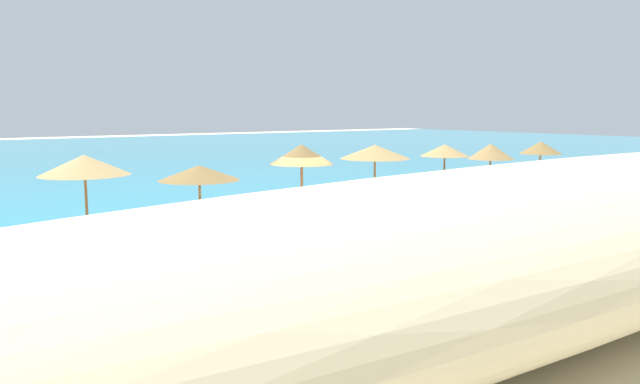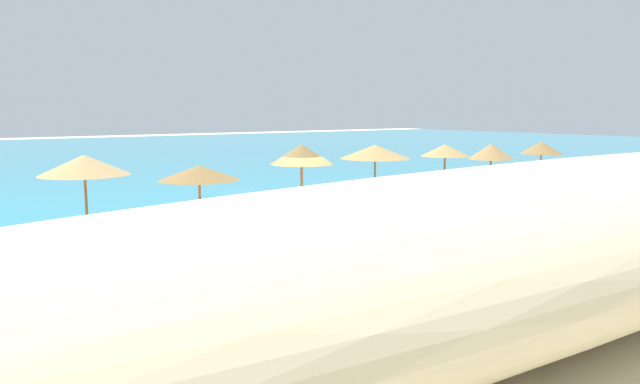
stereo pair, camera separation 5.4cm
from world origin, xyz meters
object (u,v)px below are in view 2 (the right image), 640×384
beach_umbrella_2 (84,165)px  beach_umbrella_5 (375,152)px  beach_umbrella_7 (491,152)px  cooler_box (550,212)px  beach_ball (546,206)px  beach_umbrella_4 (302,154)px  beach_umbrella_8 (541,148)px  lounge_chair_1 (515,191)px  beach_umbrella_3 (199,173)px  beach_umbrella_6 (445,150)px

beach_umbrella_2 → beach_umbrella_5: size_ratio=1.03×
beach_umbrella_5 → beach_umbrella_7: 6.70m
beach_umbrella_7 → cooler_box: 4.28m
beach_ball → cooler_box: size_ratio=0.67×
beach_umbrella_4 → beach_ball: beach_umbrella_4 is taller
beach_umbrella_4 → cooler_box: bearing=-19.4°
beach_umbrella_4 → beach_umbrella_2: bearing=177.5°
beach_umbrella_5 → beach_umbrella_7: beach_umbrella_5 is taller
beach_umbrella_2 → beach_umbrella_8: beach_umbrella_2 is taller
cooler_box → beach_umbrella_4: bearing=160.6°
beach_umbrella_5 → cooler_box: bearing=-31.7°
beach_umbrella_8 → cooler_box: bearing=-141.3°
beach_umbrella_4 → lounge_chair_1: size_ratio=1.82×
beach_umbrella_2 → cooler_box: beach_umbrella_2 is taller
cooler_box → beach_umbrella_3: bearing=164.2°
beach_umbrella_4 → beach_umbrella_6: beach_umbrella_4 is taller
beach_umbrella_6 → beach_umbrella_5: bearing=177.4°
beach_umbrella_5 → beach_umbrella_4: bearing=-174.9°
beach_umbrella_3 → cooler_box: beach_umbrella_3 is taller
beach_umbrella_3 → beach_ball: 14.38m
beach_umbrella_8 → beach_umbrella_6: bearing=-177.3°
beach_umbrella_3 → beach_umbrella_8: size_ratio=0.98×
beach_umbrella_3 → lounge_chair_1: beach_umbrella_3 is taller
beach_umbrella_6 → beach_umbrella_3: bearing=178.8°
beach_umbrella_3 → beach_umbrella_5: beach_umbrella_5 is taller
beach_umbrella_3 → beach_umbrella_8: 17.50m
beach_umbrella_7 → beach_ball: beach_umbrella_7 is taller
beach_umbrella_3 → beach_umbrella_7: bearing=0.0°
beach_umbrella_3 → beach_umbrella_2: bearing=-178.9°
beach_umbrella_5 → beach_umbrella_6: bearing=-2.6°
beach_umbrella_4 → beach_ball: 10.97m
beach_umbrella_3 → beach_umbrella_7: (13.73, 0.00, 0.11)m
beach_umbrella_4 → beach_umbrella_7: bearing=2.1°
beach_umbrella_8 → cooler_box: size_ratio=5.30×
beach_ball → beach_umbrella_4: bearing=167.6°
beach_umbrella_4 → beach_umbrella_8: beach_umbrella_4 is taller
beach_umbrella_5 → cooler_box: 7.20m
beach_umbrella_3 → lounge_chair_1: 14.66m
beach_umbrella_2 → beach_ball: beach_umbrella_2 is taller
lounge_chair_1 → beach_umbrella_7: bearing=20.1°
beach_umbrella_4 → beach_umbrella_5: beach_umbrella_4 is taller
beach_umbrella_6 → beach_ball: size_ratio=8.24×
beach_umbrella_7 → beach_umbrella_6: bearing=-176.0°
beach_umbrella_6 → beach_umbrella_8: size_ratio=1.04×
beach_umbrella_3 → beach_umbrella_4: size_ratio=0.86×
beach_umbrella_5 → beach_umbrella_3: bearing=179.6°
beach_umbrella_3 → beach_umbrella_4: beach_umbrella_4 is taller
beach_umbrella_5 → beach_ball: size_ratio=8.53×
beach_umbrella_4 → lounge_chair_1: 11.20m
beach_umbrella_4 → lounge_chair_1: bearing=-1.6°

